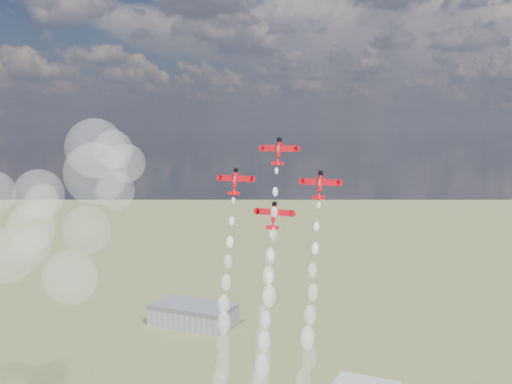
{
  "coord_description": "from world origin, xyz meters",
  "views": [
    {
      "loc": [
        68.59,
        -130.57,
        122.99
      ],
      "look_at": [
        -0.52,
        16.88,
        104.97
      ],
      "focal_mm": 42.0,
      "sensor_mm": 36.0,
      "label": 1
    }
  ],
  "objects_px": {
    "hangar": "(193,314)",
    "plane_lead": "(279,151)",
    "plane_left": "(235,181)",
    "plane_slot": "(274,215)",
    "plane_right": "(320,185)"
  },
  "relations": [
    {
      "from": "hangar",
      "to": "plane_right",
      "type": "height_order",
      "value": "plane_right"
    },
    {
      "from": "hangar",
      "to": "plane_right",
      "type": "relative_size",
      "value": 4.77
    },
    {
      "from": "hangar",
      "to": "plane_right",
      "type": "bearing_deg",
      "value": -49.8
    },
    {
      "from": "plane_lead",
      "to": "plane_right",
      "type": "xyz_separation_m",
      "value": [
        12.39,
        -1.62,
        -8.52
      ]
    },
    {
      "from": "plane_right",
      "to": "plane_lead",
      "type": "bearing_deg",
      "value": 172.55
    },
    {
      "from": "plane_right",
      "to": "plane_slot",
      "type": "height_order",
      "value": "plane_right"
    },
    {
      "from": "plane_right",
      "to": "plane_slot",
      "type": "relative_size",
      "value": 1.0
    },
    {
      "from": "plane_slot",
      "to": "plane_right",
      "type": "bearing_deg",
      "value": 7.45
    },
    {
      "from": "hangar",
      "to": "plane_lead",
      "type": "bearing_deg",
      "value": -52.16
    },
    {
      "from": "plane_lead",
      "to": "hangar",
      "type": "bearing_deg",
      "value": 127.84
    },
    {
      "from": "plane_left",
      "to": "plane_slot",
      "type": "bearing_deg",
      "value": -7.45
    },
    {
      "from": "hangar",
      "to": "plane_left",
      "type": "height_order",
      "value": "plane_left"
    },
    {
      "from": "hangar",
      "to": "plane_lead",
      "type": "xyz_separation_m",
      "value": [
        125.48,
        -161.54,
        109.8
      ]
    },
    {
      "from": "hangar",
      "to": "plane_right",
      "type": "xyz_separation_m",
      "value": [
        137.87,
        -163.16,
        101.27
      ]
    },
    {
      "from": "plane_lead",
      "to": "plane_left",
      "type": "relative_size",
      "value": 1.0
    }
  ]
}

